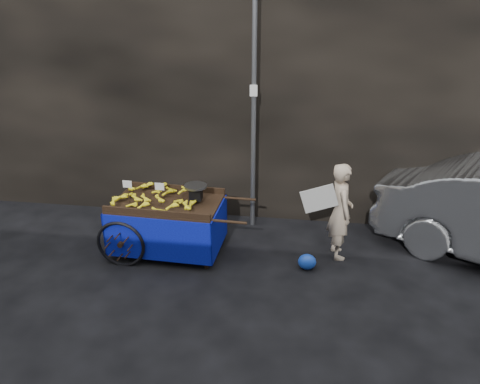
# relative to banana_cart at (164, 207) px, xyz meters

# --- Properties ---
(ground) EXTENTS (80.00, 80.00, 0.00)m
(ground) POSITION_rel_banana_cart_xyz_m (0.97, -0.21, -0.76)
(ground) COLOR black
(ground) RESTS_ON ground
(building_wall) EXTENTS (13.50, 2.00, 5.00)m
(building_wall) POSITION_rel_banana_cart_xyz_m (1.36, 2.39, 1.74)
(building_wall) COLOR black
(building_wall) RESTS_ON ground
(street_pole) EXTENTS (0.12, 0.10, 4.00)m
(street_pole) POSITION_rel_banana_cart_xyz_m (1.27, 1.09, 1.24)
(street_pole) COLOR slate
(street_pole) RESTS_ON ground
(banana_cart) EXTENTS (2.32, 1.19, 1.24)m
(banana_cart) POSITION_rel_banana_cart_xyz_m (0.00, 0.00, 0.00)
(banana_cart) COLOR black
(banana_cart) RESTS_ON ground
(vendor) EXTENTS (0.87, 0.62, 1.53)m
(vendor) POSITION_rel_banana_cart_xyz_m (2.71, 0.24, 0.01)
(vendor) COLOR tan
(vendor) RESTS_ON ground
(plastic_bag) EXTENTS (0.27, 0.22, 0.24)m
(plastic_bag) POSITION_rel_banana_cart_xyz_m (2.25, -0.25, -0.64)
(plastic_bag) COLOR blue
(plastic_bag) RESTS_ON ground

